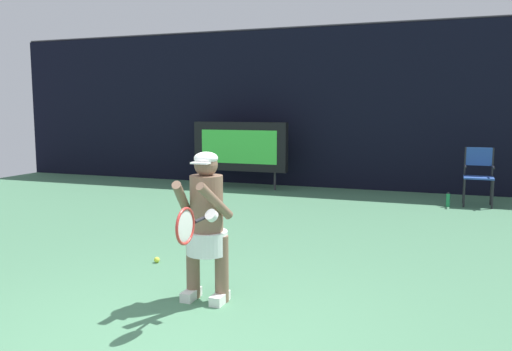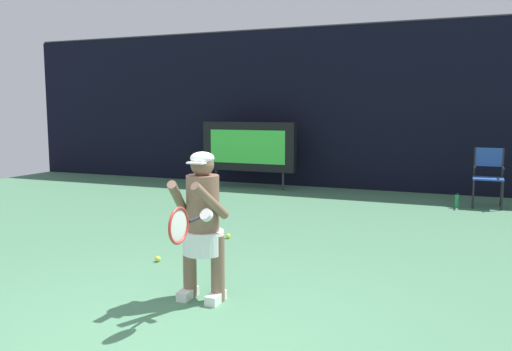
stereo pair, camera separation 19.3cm
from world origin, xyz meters
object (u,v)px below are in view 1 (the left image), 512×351
Objects in this scene: scoreboard at (240,147)px; umpire_chair at (479,173)px; tennis_player at (206,222)px; tennis_ball_spare at (225,236)px; tennis_racket at (187,226)px; tennis_ball_loose at (157,260)px; water_bottle at (448,200)px.

scoreboard is 2.04× the size of umpire_chair.
tennis_ball_spare is at bearing 109.40° from tennis_player.
tennis_racket is 8.85× the size of tennis_ball_loose.
umpire_chair is at bearing 49.26° from tennis_ball_spare.
tennis_ball_loose is 1.37m from tennis_ball_spare.
scoreboard is 5.97m from tennis_ball_loose.
tennis_racket is at bearing -72.37° from tennis_ball_spare.
water_bottle is at bearing 57.27° from tennis_ball_loose.
umpire_chair is at bearing -5.34° from scoreboard.
tennis_ball_loose is at bearing -102.53° from tennis_ball_spare.
tennis_racket is at bearing -71.32° from scoreboard.
tennis_racket is at bearing -79.05° from tennis_player.
water_bottle is at bearing 72.20° from tennis_racket.
scoreboard is at bearing 109.36° from tennis_player.
water_bottle is 3.90× the size of tennis_ball_spare.
tennis_racket is (-2.51, -6.80, 0.24)m from umpire_chair.
scoreboard is at bearing 108.01° from tennis_racket.
tennis_player reaches higher than water_bottle.
tennis_ball_spare is (0.30, 1.33, 0.00)m from tennis_ball_loose.
umpire_chair reaches higher than water_bottle.
tennis_ball_loose is at bearing -122.73° from water_bottle.
tennis_player is at bearing -70.60° from tennis_ball_spare.
tennis_ball_loose is at bearing -125.01° from umpire_chair.
tennis_ball_loose is (1.26, -5.76, -0.91)m from scoreboard.
scoreboard is at bearing 102.31° from tennis_ball_loose.
scoreboard is 3.65× the size of tennis_racket.
water_bottle is (4.45, -0.79, -0.82)m from scoreboard.
tennis_ball_spare is at bearing 106.97° from tennis_racket.
water_bottle is 3.90× the size of tennis_ball_loose.
water_bottle is 0.44× the size of tennis_racket.
water_bottle reaches higher than tennis_ball_spare.
scoreboard is 1.56× the size of tennis_player.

